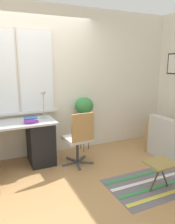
# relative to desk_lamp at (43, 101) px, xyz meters

# --- Properties ---
(ground_plane) EXTENTS (14.00, 14.00, 0.00)m
(ground_plane) POSITION_rel_desk_lamp_xyz_m (-0.25, -0.41, -1.07)
(ground_plane) COLOR tan
(wall_back_with_window) EXTENTS (9.00, 0.12, 2.70)m
(wall_back_with_window) POSITION_rel_desk_lamp_xyz_m (-0.25, 0.29, 0.29)
(wall_back_with_window) COLOR white
(wall_back_with_window) RESTS_ON ground_plane
(desk_lamp) EXTENTS (0.13, 0.13, 0.48)m
(desk_lamp) POSITION_rel_desk_lamp_xyz_m (0.00, 0.00, 0.00)
(desk_lamp) COLOR #ADADB2
(desk_lamp) RESTS_ON desk
(book_stack) EXTENTS (0.23, 0.18, 0.09)m
(book_stack) POSITION_rel_desk_lamp_xyz_m (-0.27, -0.22, -0.26)
(book_stack) COLOR purple
(book_stack) RESTS_ON desk
(office_chair_swivel) EXTENTS (0.52, 0.54, 0.92)m
(office_chair_swivel) POSITION_rel_desk_lamp_xyz_m (0.46, -0.47, -0.58)
(office_chair_swivel) COLOR #47474C
(office_chair_swivel) RESTS_ON ground_plane
(plant_stand) EXTENTS (0.21, 0.21, 0.64)m
(plant_stand) POSITION_rel_desk_lamp_xyz_m (0.80, 0.10, -0.53)
(plant_stand) COLOR #333338
(plant_stand) RESTS_ON ground_plane
(potted_plant) EXTENTS (0.35, 0.35, 0.42)m
(potted_plant) POSITION_rel_desk_lamp_xyz_m (0.80, 0.10, -0.18)
(potted_plant) COLOR #514C47
(potted_plant) RESTS_ON plant_stand
(floor_rug_striped) EXTENTS (1.37, 0.82, 0.01)m
(floor_rug_striped) POSITION_rel_desk_lamp_xyz_m (1.22, -1.48, -1.06)
(floor_rug_striped) COLOR slate
(floor_rug_striped) RESTS_ON ground_plane
(folding_stool) EXTENTS (0.39, 0.33, 0.40)m
(folding_stool) POSITION_rel_desk_lamp_xyz_m (1.18, -1.60, -0.71)
(folding_stool) COLOR olive
(folding_stool) RESTS_ON ground_plane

